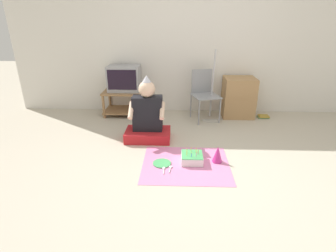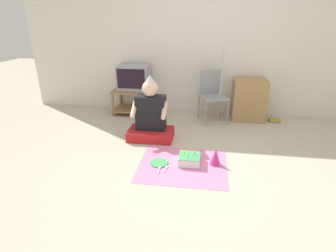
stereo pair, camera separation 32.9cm
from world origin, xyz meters
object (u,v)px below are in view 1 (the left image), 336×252
at_px(cardboard_box_stack, 238,97).
at_px(paper_plate, 162,163).
at_px(person_seated, 148,118).
at_px(party_hat_blue, 218,154).
at_px(tv, 124,78).
at_px(folding_chair, 204,91).
at_px(book_pile, 263,117).
at_px(birthday_cake, 192,158).
at_px(dust_mop, 212,102).

relative_size(cardboard_box_stack, paper_plate, 3.16).
relative_size(person_seated, paper_plate, 4.24).
distance_m(person_seated, party_hat_blue, 1.12).
distance_m(tv, folding_chair, 1.38).
bearing_deg(book_pile, paper_plate, -135.86).
bearing_deg(cardboard_box_stack, birthday_cake, -117.69).
bearing_deg(person_seated, party_hat_blue, -34.69).
xyz_separation_m(cardboard_box_stack, paper_plate, (-1.23, -1.71, -0.33)).
distance_m(folding_chair, person_seated, 1.23).
bearing_deg(paper_plate, tv, 113.26).
xyz_separation_m(person_seated, paper_plate, (0.24, -0.70, -0.30)).
height_order(tv, paper_plate, tv).
relative_size(book_pile, person_seated, 0.21).
distance_m(dust_mop, person_seated, 1.24).
bearing_deg(cardboard_box_stack, folding_chair, -166.75).
bearing_deg(dust_mop, folding_chair, 140.02).
distance_m(cardboard_box_stack, book_pile, 0.55).
xyz_separation_m(tv, party_hat_blue, (1.41, -1.66, -0.54)).
relative_size(book_pile, party_hat_blue, 0.95).
bearing_deg(folding_chair, cardboard_box_stack, 13.25).
bearing_deg(person_seated, paper_plate, -71.23).
distance_m(folding_chair, birthday_cake, 1.59).
relative_size(cardboard_box_stack, dust_mop, 0.58).
bearing_deg(paper_plate, folding_chair, 68.67).
height_order(book_pile, person_seated, person_seated).
bearing_deg(party_hat_blue, paper_plate, -173.24).
xyz_separation_m(tv, person_seated, (0.51, -1.04, -0.33)).
bearing_deg(book_pile, folding_chair, -177.27).
bearing_deg(folding_chair, paper_plate, -111.33).
xyz_separation_m(dust_mop, birthday_cake, (-0.38, -1.40, -0.28)).
bearing_deg(birthday_cake, party_hat_blue, 3.31).
relative_size(folding_chair, book_pile, 4.38).
bearing_deg(party_hat_blue, book_pile, 56.85).
xyz_separation_m(folding_chair, dust_mop, (0.13, -0.11, -0.14)).
xyz_separation_m(cardboard_box_stack, person_seated, (-1.46, -1.01, -0.03)).
bearing_deg(birthday_cake, person_seated, 132.95).
distance_m(folding_chair, dust_mop, 0.22).
bearing_deg(tv, paper_plate, -66.74).
relative_size(folding_chair, paper_plate, 3.83).
bearing_deg(party_hat_blue, person_seated, 145.31).
height_order(birthday_cake, paper_plate, birthday_cake).
height_order(tv, dust_mop, dust_mop).
relative_size(birthday_cake, paper_plate, 1.18).
xyz_separation_m(tv, dust_mop, (1.49, -0.28, -0.31)).
height_order(cardboard_box_stack, paper_plate, cardboard_box_stack).
bearing_deg(tv, party_hat_blue, -49.69).
xyz_separation_m(folding_chair, birthday_cake, (-0.25, -1.51, -0.42)).
height_order(person_seated, party_hat_blue, person_seated).
distance_m(tv, dust_mop, 1.55).
relative_size(birthday_cake, party_hat_blue, 1.28).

